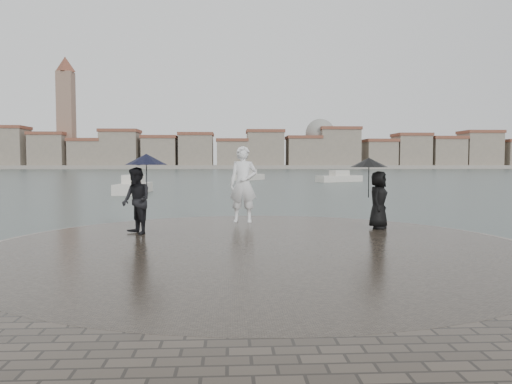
{
  "coord_description": "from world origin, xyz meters",
  "views": [
    {
      "loc": [
        -0.63,
        -7.49,
        2.18
      ],
      "look_at": [
        0.0,
        4.8,
        1.45
      ],
      "focal_mm": 35.0,
      "sensor_mm": 36.0,
      "label": 1
    }
  ],
  "objects": [
    {
      "name": "visitor_right",
      "position": [
        3.35,
        5.99,
        1.47
      ],
      "size": [
        1.17,
        1.07,
        1.95
      ],
      "color": "black",
      "rests_on": "quay_tip"
    },
    {
      "name": "visitor_left",
      "position": [
        -2.95,
        5.26,
        1.49
      ],
      "size": [
        1.3,
        1.17,
        2.04
      ],
      "color": "black",
      "rests_on": "quay_tip"
    },
    {
      "name": "ground",
      "position": [
        0.0,
        0.0,
        0.0
      ],
      "size": [
        400.0,
        400.0,
        0.0
      ],
      "primitive_type": "plane",
      "color": "#2B3835",
      "rests_on": "ground"
    },
    {
      "name": "statue",
      "position": [
        -0.24,
        7.64,
        1.52
      ],
      "size": [
        0.92,
        0.68,
        2.32
      ],
      "primitive_type": "imported",
      "rotation": [
        0.0,
        0.0,
        -0.15
      ],
      "color": "white",
      "rests_on": "quay_tip"
    },
    {
      "name": "kerb_ring",
      "position": [
        0.0,
        3.5,
        0.16
      ],
      "size": [
        12.5,
        12.5,
        0.32
      ],
      "primitive_type": "cylinder",
      "color": "gray",
      "rests_on": "ground"
    },
    {
      "name": "boats",
      "position": [
        1.91,
        43.16,
        0.38
      ],
      "size": [
        22.73,
        31.31,
        1.5
      ],
      "color": "beige",
      "rests_on": "ground"
    },
    {
      "name": "far_skyline",
      "position": [
        -6.29,
        160.71,
        5.61
      ],
      "size": [
        260.0,
        20.0,
        37.0
      ],
      "color": "gray",
      "rests_on": "ground"
    },
    {
      "name": "quay_tip",
      "position": [
        0.0,
        3.5,
        0.18
      ],
      "size": [
        11.9,
        11.9,
        0.36
      ],
      "primitive_type": "cylinder",
      "color": "#2D261E",
      "rests_on": "ground"
    }
  ]
}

